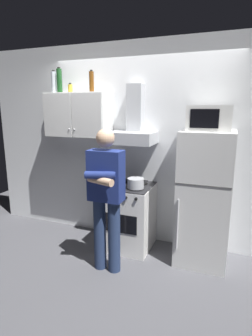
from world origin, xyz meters
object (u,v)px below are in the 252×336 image
at_px(bottle_spice_jar, 70,88).
at_px(bottle_vodka_clear, 54,82).
at_px(refrigerator, 204,198).
at_px(microwave, 210,118).
at_px(person_standing, 106,196).
at_px(range_hood, 133,128).
at_px(upper_cabinet, 78,115).
at_px(bottle_wine_green, 59,81).
at_px(bottle_beer_brown, 92,82).
at_px(stove_oven, 129,216).
at_px(cooking_pot, 136,183).

relative_size(bottle_spice_jar, bottle_vodka_clear, 0.42).
height_order(refrigerator, microwave, microwave).
bearing_deg(person_standing, microwave, 32.00).
distance_m(range_hood, bottle_spice_jar, 1.03).
bearing_deg(upper_cabinet, microwave, -3.48).
relative_size(bottle_spice_jar, bottle_wine_green, 0.38).
distance_m(bottle_beer_brown, bottle_spice_jar, 0.34).
relative_size(stove_oven, microwave, 1.82).
bearing_deg(refrigerator, bottle_spice_jar, 176.77).
bearing_deg(stove_oven, bottle_wine_green, 174.20).
relative_size(refrigerator, bottle_beer_brown, 5.77).
distance_m(range_hood, cooking_pot, 0.72).
xyz_separation_m(stove_oven, range_hood, (0.00, 0.13, 1.16)).
height_order(stove_oven, bottle_vodka_clear, bottle_vodka_clear).
relative_size(person_standing, bottle_vodka_clear, 5.40).
bearing_deg(range_hood, bottle_beer_brown, -176.58).
bearing_deg(upper_cabinet, cooking_pot, -14.73).
distance_m(microwave, cooking_pot, 1.16).
distance_m(refrigerator, bottle_spice_jar, 2.26).
relative_size(stove_oven, bottle_beer_brown, 3.15).
distance_m(range_hood, person_standing, 1.01).
xyz_separation_m(upper_cabinet, cooking_pot, (0.93, -0.24, -0.81)).
height_order(range_hood, bottle_wine_green, bottle_wine_green).
bearing_deg(person_standing, upper_cabinet, 135.74).
xyz_separation_m(refrigerator, cooking_pot, (-0.82, -0.12, 0.14)).
height_order(range_hood, refrigerator, range_hood).
bearing_deg(upper_cabinet, bottle_wine_green, -176.24).
bearing_deg(bottle_vodka_clear, upper_cabinet, 0.99).
xyz_separation_m(range_hood, microwave, (0.95, -0.11, 0.14)).
height_order(cooking_pot, bottle_vodka_clear, bottle_vodka_clear).
bearing_deg(upper_cabinet, bottle_beer_brown, -7.71).
bearing_deg(bottle_wine_green, microwave, -2.53).
xyz_separation_m(cooking_pot, bottle_beer_brown, (-0.69, 0.21, 1.25)).
height_order(upper_cabinet, cooking_pot, upper_cabinet).
height_order(upper_cabinet, bottle_wine_green, bottle_wine_green).
bearing_deg(person_standing, bottle_wine_green, 144.86).
bearing_deg(range_hood, stove_oven, -90.00).
relative_size(upper_cabinet, stove_oven, 1.03).
relative_size(upper_cabinet, bottle_spice_jar, 7.10).
height_order(stove_oven, bottle_spice_jar, bottle_spice_jar).
bearing_deg(bottle_spice_jar, bottle_beer_brown, -2.05).
distance_m(refrigerator, bottle_wine_green, 2.46).
height_order(range_hood, bottle_vodka_clear, bottle_vodka_clear).
xyz_separation_m(range_hood, bottle_vodka_clear, (-1.16, -0.01, 0.60)).
distance_m(refrigerator, person_standing, 1.17).
relative_size(microwave, bottle_vodka_clear, 1.58).
xyz_separation_m(refrigerator, bottle_beer_brown, (-1.51, 0.09, 1.38)).
relative_size(cooking_pot, bottle_beer_brown, 1.11).
bearing_deg(bottle_vodka_clear, microwave, -2.71).
bearing_deg(refrigerator, bottle_wine_green, 176.95).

